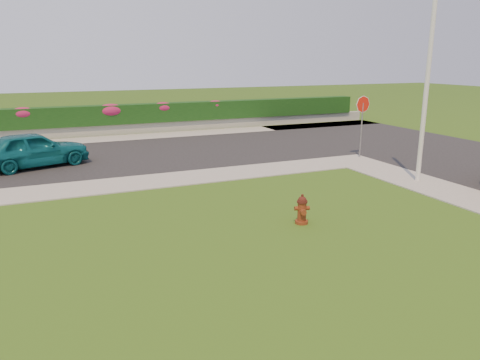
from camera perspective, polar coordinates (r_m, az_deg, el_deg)
name	(u,v)px	position (r m, az deg, el deg)	size (l,w,h in m)	color
ground	(338,279)	(9.78, 11.87, -11.67)	(120.00, 120.00, 0.00)	black
street_far	(48,162)	(21.51, -22.38, 2.07)	(26.00, 8.00, 0.04)	black
sidewalk_far	(19,195)	(16.66, -25.29, -1.65)	(24.00, 2.00, 0.04)	gray
curb_corner	(352,161)	(20.64, 13.50, 2.28)	(2.00, 2.00, 0.04)	gray
sidewalk_beyond	(123,138)	(26.76, -14.11, 5.00)	(34.00, 2.00, 0.04)	gray
retaining_wall	(118,129)	(28.19, -14.67, 6.01)	(34.00, 0.40, 0.60)	gray
hedge	(117,114)	(28.18, -14.81, 7.74)	(32.00, 0.90, 1.10)	black
fire_hydrant	(302,210)	(12.55, 7.56, -3.63)	(0.42, 0.40, 0.81)	#4A170B
sedan_teal	(33,149)	(20.45, -23.93, 3.43)	(1.70, 4.24, 1.44)	#0C5862
utility_pole	(427,85)	(17.44, 21.82, 10.69)	(0.16, 0.16, 6.80)	silver
stop_sign	(363,112)	(21.17, 14.71, 8.07)	(0.75, 0.08, 2.73)	slate
flower_clump_c	(23,113)	(27.74, -24.93, 7.38)	(1.30, 0.84, 0.65)	#B01E50
flower_clump_d	(111,110)	(28.00, -15.50, 8.17)	(1.50, 0.97, 0.75)	#B01E50
flower_clump_e	(163,107)	(28.59, -9.36, 8.72)	(1.26, 0.81, 0.63)	#B01E50
flower_clump_f	(215,105)	(29.56, -3.05, 9.14)	(1.12, 0.72, 0.56)	#B01E50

